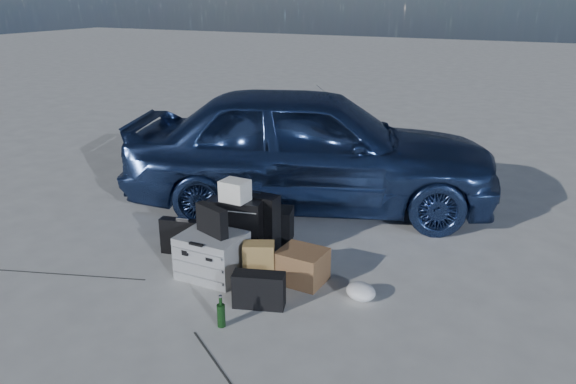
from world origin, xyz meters
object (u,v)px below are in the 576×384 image
object	(u,v)px
pelican_case	(212,255)
green_bottle	(221,312)
briefcase	(184,237)
suitcase_right	(236,231)
cardboard_box	(302,266)
suitcase_left	(255,224)
car	(311,147)
duffel_bag	(259,224)

from	to	relation	value
pelican_case	green_bottle	size ratio (longest dim) A/B	2.17
briefcase	green_bottle	distance (m)	1.42
suitcase_right	cardboard_box	distance (m)	0.79
pelican_case	suitcase_right	bearing A→B (deg)	84.84
pelican_case	suitcase_left	distance (m)	0.60
briefcase	cardboard_box	xyz separation A→B (m)	(1.32, -0.00, -0.03)
pelican_case	suitcase_left	bearing A→B (deg)	77.21
car	duffel_bag	distance (m)	1.32
briefcase	duffel_bag	xyz separation A→B (m)	(0.51, 0.64, -0.01)
car	suitcase_right	xyz separation A→B (m)	(-0.05, -1.72, -0.43)
suitcase_right	suitcase_left	bearing A→B (deg)	52.85
suitcase_right	pelican_case	bearing A→B (deg)	-107.39
cardboard_box	briefcase	bearing A→B (deg)	179.81
car	suitcase_right	bearing A→B (deg)	158.85
cardboard_box	green_bottle	world-z (taller)	cardboard_box
suitcase_left	green_bottle	bearing A→B (deg)	-71.20
suitcase_right	briefcase	bearing A→B (deg)	179.11
car	pelican_case	xyz separation A→B (m)	(-0.08, -2.09, -0.54)
green_bottle	pelican_case	bearing A→B (deg)	127.28
briefcase	suitcase_left	size ratio (longest dim) A/B	0.74
suitcase_left	duffel_bag	world-z (taller)	suitcase_left
suitcase_right	cardboard_box	world-z (taller)	suitcase_right
briefcase	suitcase_right	bearing A→B (deg)	-0.36
pelican_case	suitcase_left	size ratio (longest dim) A/B	0.88
car	pelican_case	world-z (taller)	car
briefcase	suitcase_left	world-z (taller)	suitcase_left
suitcase_left	green_bottle	size ratio (longest dim) A/B	2.47
car	suitcase_left	distance (m)	1.57
pelican_case	suitcase_right	distance (m)	0.39
pelican_case	cardboard_box	bearing A→B (deg)	18.44
pelican_case	car	bearing A→B (deg)	88.35
briefcase	car	bearing A→B (deg)	60.84
car	briefcase	xyz separation A→B (m)	(-0.60, -1.83, -0.56)
suitcase_left	duffel_bag	size ratio (longest dim) A/B	0.90
car	briefcase	distance (m)	2.00
cardboard_box	green_bottle	distance (m)	0.99
cardboard_box	duffel_bag	bearing A→B (deg)	141.40
pelican_case	briefcase	size ratio (longest dim) A/B	1.19
duffel_bag	green_bottle	xyz separation A→B (m)	(0.53, -1.60, -0.05)
suitcase_left	green_bottle	world-z (taller)	suitcase_left
car	green_bottle	world-z (taller)	car
duffel_bag	cardboard_box	bearing A→B (deg)	-55.20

